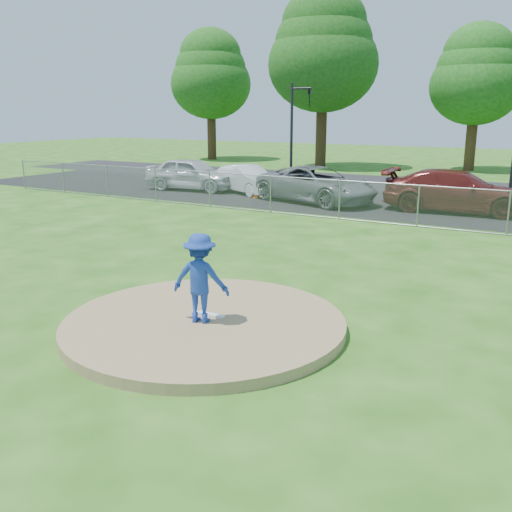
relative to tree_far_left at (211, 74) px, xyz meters
The scene contains 16 objects.
ground 32.60m from the tree_far_left, 46.27° to the right, with size 120.00×120.00×0.00m, color #235512.
pitchers_mound 40.27m from the tree_far_left, 56.31° to the right, with size 5.40×5.40×0.20m, color #91754F.
pitching_rubber 40.08m from the tree_far_left, 56.15° to the right, with size 0.60×0.15×0.04m, color white.
chain_link_fence 31.06m from the tree_far_left, 43.67° to the right, with size 40.00×0.06×1.50m, color gray.
parking_lot 28.39m from the tree_far_left, 36.87° to the right, with size 50.00×8.00×0.01m, color black.
street 24.79m from the tree_far_left, 22.25° to the right, with size 60.00×7.00×0.01m, color black.
tree_far_left is the anchor object (origin of this frame).
tree_left 11.24m from the tree_far_left, 10.30° to the right, with size 7.84×7.84×12.53m.
tree_center 21.03m from the tree_far_left, ahead, with size 6.16×6.16×9.84m.
traffic_signal_left 17.60m from the tree_far_left, 39.73° to the right, with size 1.28×0.20×5.60m.
pitcher 40.23m from the tree_far_left, 56.39° to the right, with size 1.10×0.63×1.70m, color #1C3B9B.
traffic_cone 23.95m from the tree_far_left, 50.77° to the right, with size 0.33×0.33×0.65m, color #ED4B0C.
parked_car_silver 20.78m from the tree_far_left, 59.13° to the right, with size 2.00×4.97×1.69m, color silver.
parked_car_white 22.25m from the tree_far_left, 51.36° to the right, with size 1.49×4.27×1.41m, color white.
parked_car_gray 25.62m from the tree_far_left, 45.13° to the right, with size 2.70×5.84×1.62m, color slate.
parked_car_darkred 29.81m from the tree_far_left, 35.94° to the right, with size 2.41×5.93×1.72m, color #5D1A17.
Camera 1 is at (5.94, -8.45, 4.07)m, focal length 40.00 mm.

